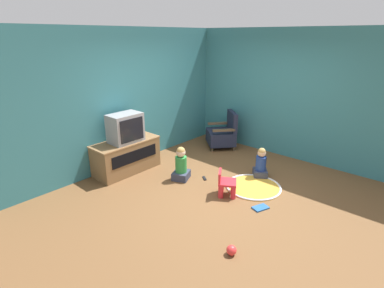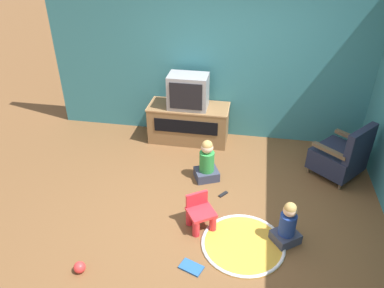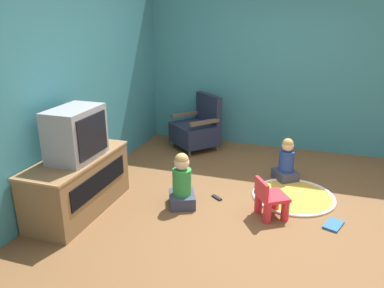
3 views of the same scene
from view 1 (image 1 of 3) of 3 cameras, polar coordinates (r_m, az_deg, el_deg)
The scene contains 13 objects.
ground_plane at distance 5.41m, azimuth 4.92°, elevation -8.08°, with size 30.00×30.00×0.00m, color brown.
wall_back at distance 6.14m, azimuth -12.92°, elevation 8.35°, with size 5.27×0.12×2.70m.
wall_right at distance 6.63m, azimuth 19.93°, elevation 8.50°, with size 0.12×5.16×2.70m.
tv_cabinet at distance 6.00m, azimuth -12.38°, elevation -2.15°, with size 1.31×0.56×0.63m.
television at distance 5.78m, azimuth -12.56°, elevation 3.02°, with size 0.62×0.41×0.54m.
black_armchair at distance 7.14m, azimuth 5.87°, elevation 1.91°, with size 0.88×0.88×0.86m.
yellow_kid_chair at distance 5.09m, azimuth 6.54°, elevation -7.72°, with size 0.42×0.41×0.43m.
play_mat at distance 5.48m, azimuth 11.60°, elevation -7.97°, with size 0.98×0.98×0.04m.
child_watching_left at distance 5.56m, azimuth -2.11°, elevation -4.06°, with size 0.41×0.39×0.63m.
child_watching_center at distance 5.82m, azimuth 12.97°, elevation -3.75°, with size 0.39×0.38×0.57m.
toy_ball at distance 3.93m, azimuth 7.52°, elevation -19.42°, with size 0.13×0.13×0.13m.
book at distance 4.89m, azimuth 12.91°, elevation -11.75°, with size 0.28×0.23×0.02m.
remote_control at distance 5.66m, azimuth 2.39°, elevation -6.55°, with size 0.13×0.15×0.02m.
Camera 1 is at (-3.86, -2.80, 2.55)m, focal length 28.00 mm.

